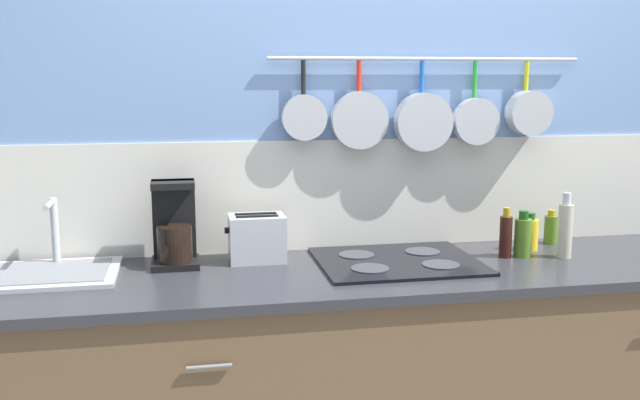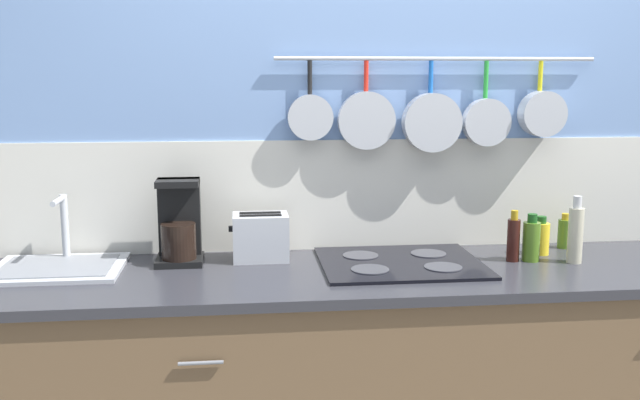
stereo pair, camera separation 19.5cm
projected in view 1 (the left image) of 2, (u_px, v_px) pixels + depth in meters
The scene contains 12 objects.
wall_back at pixel (391, 154), 2.90m from camera, with size 7.20×0.16×2.60m.
cabinet_base at pixel (415, 386), 2.69m from camera, with size 3.10×0.64×0.86m.
countertop at pixel (418, 271), 2.61m from camera, with size 3.14×0.66×0.03m.
sink_basin at pixel (51, 270), 2.48m from camera, with size 0.46×0.38×0.25m.
coffee_maker at pixel (174, 231), 2.61m from camera, with size 0.17×0.17×0.31m.
toaster at pixel (257, 238), 2.67m from camera, with size 0.22×0.15×0.18m.
cooktop at pixel (397, 261), 2.66m from camera, with size 0.59×0.50×0.01m.
bottle_dish_soap at pixel (506, 235), 2.73m from camera, with size 0.05×0.05×0.19m.
bottle_sesame_oil at pixel (523, 237), 2.74m from camera, with size 0.07×0.07×0.18m.
bottle_olive_oil at pixel (530, 234), 2.85m from camera, with size 0.07×0.07×0.15m.
bottle_cooking_wine at pixel (565, 229), 2.72m from camera, with size 0.06×0.06×0.25m.
bottle_vinegar at pixel (551, 229), 2.96m from camera, with size 0.05×0.05×0.14m.
Camera 1 is at (-0.83, -2.41, 1.59)m, focal length 40.00 mm.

